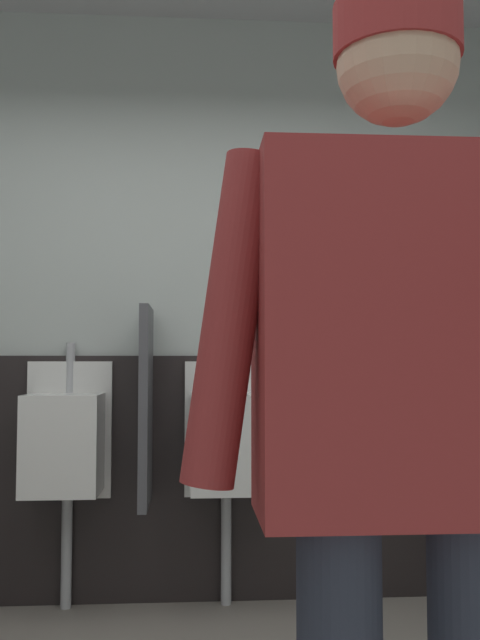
# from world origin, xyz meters

# --- Properties ---
(wall_back) EXTENTS (4.47, 0.12, 2.90)m
(wall_back) POSITION_xyz_m (0.00, 1.83, 1.45)
(wall_back) COLOR silver
(wall_back) RESTS_ON ground_plane
(wainscot_band_back) EXTENTS (3.87, 0.03, 1.18)m
(wainscot_band_back) POSITION_xyz_m (0.00, 1.75, 0.59)
(wainscot_band_back) COLOR black
(wainscot_band_back) RESTS_ON ground_plane
(urinal_left) EXTENTS (0.40, 0.34, 1.24)m
(urinal_left) POSITION_xyz_m (-0.47, 1.61, 0.78)
(urinal_left) COLOR white
(urinal_left) RESTS_ON ground_plane
(urinal_middle) EXTENTS (0.40, 0.34, 1.24)m
(urinal_middle) POSITION_xyz_m (0.28, 1.61, 0.78)
(urinal_middle) COLOR white
(urinal_middle) RESTS_ON ground_plane
(privacy_divider_panel) EXTENTS (0.04, 0.40, 0.90)m
(privacy_divider_panel) POSITION_xyz_m (-0.10, 1.54, 0.95)
(privacy_divider_panel) COLOR #4C4C51
(person) EXTENTS (0.71, 0.60, 1.76)m
(person) POSITION_xyz_m (0.46, -0.53, 1.04)
(person) COLOR #2D3342
(person) RESTS_ON ground_plane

